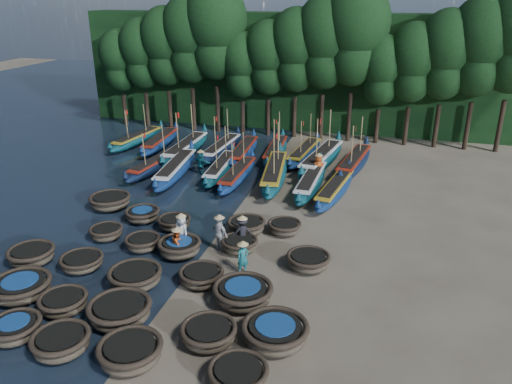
% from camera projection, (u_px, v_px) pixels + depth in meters
% --- Properties ---
extents(ground, '(120.00, 120.00, 0.00)m').
position_uv_depth(ground, '(214.00, 240.00, 25.24)').
color(ground, gray).
rests_on(ground, ground).
extents(foliage_wall, '(40.00, 3.00, 10.00)m').
position_uv_depth(foliage_wall, '(302.00, 72.00, 44.37)').
color(foliage_wall, black).
rests_on(foliage_wall, ground).
extents(coracle_1, '(2.33, 2.33, 0.74)m').
position_uv_depth(coracle_1, '(15.00, 328.00, 17.94)').
color(coracle_1, brown).
rests_on(coracle_1, ground).
extents(coracle_2, '(2.50, 2.50, 0.76)m').
position_uv_depth(coracle_2, '(61.00, 342.00, 17.23)').
color(coracle_2, brown).
rests_on(coracle_2, ground).
extents(coracle_3, '(2.32, 2.32, 0.79)m').
position_uv_depth(coracle_3, '(130.00, 352.00, 16.74)').
color(coracle_3, brown).
rests_on(coracle_3, ground).
extents(coracle_4, '(2.30, 2.30, 0.66)m').
position_uv_depth(coracle_4, '(238.00, 374.00, 15.87)').
color(coracle_4, brown).
rests_on(coracle_4, ground).
extents(coracle_5, '(2.46, 2.46, 0.80)m').
position_uv_depth(coracle_5, '(21.00, 287.00, 20.37)').
color(coracle_5, brown).
rests_on(coracle_5, ground).
extents(coracle_6, '(2.35, 2.35, 0.71)m').
position_uv_depth(coracle_6, '(63.00, 302.00, 19.47)').
color(coracle_6, brown).
rests_on(coracle_6, ground).
extents(coracle_7, '(2.45, 2.45, 0.83)m').
position_uv_depth(coracle_7, '(120.00, 311.00, 18.83)').
color(coracle_7, brown).
rests_on(coracle_7, ground).
extents(coracle_8, '(2.08, 2.08, 0.72)m').
position_uv_depth(coracle_8, '(209.00, 333.00, 17.71)').
color(coracle_8, brown).
rests_on(coracle_8, ground).
extents(coracle_9, '(2.92, 2.92, 0.82)m').
position_uv_depth(coracle_9, '(275.00, 332.00, 17.66)').
color(coracle_9, brown).
rests_on(coracle_9, ground).
extents(coracle_10, '(2.39, 2.39, 0.76)m').
position_uv_depth(coracle_10, '(31.00, 255.00, 22.93)').
color(coracle_10, brown).
rests_on(coracle_10, ground).
extents(coracle_11, '(2.00, 2.00, 0.65)m').
position_uv_depth(coracle_11, '(82.00, 262.00, 22.47)').
color(coracle_11, brown).
rests_on(coracle_11, ground).
extents(coracle_12, '(2.62, 2.62, 0.78)m').
position_uv_depth(coracle_12, '(135.00, 277.00, 21.16)').
color(coracle_12, brown).
rests_on(coracle_12, ground).
extents(coracle_13, '(2.04, 2.04, 0.68)m').
position_uv_depth(coracle_13, '(201.00, 276.00, 21.32)').
color(coracle_13, brown).
rests_on(coracle_13, ground).
extents(coracle_14, '(2.69, 2.69, 0.82)m').
position_uv_depth(coracle_14, '(243.00, 293.00, 19.95)').
color(coracle_14, brown).
rests_on(coracle_14, ground).
extents(coracle_15, '(1.81, 1.81, 0.65)m').
position_uv_depth(coracle_15, '(106.00, 232.00, 25.21)').
color(coracle_15, brown).
rests_on(coracle_15, ground).
extents(coracle_16, '(1.99, 1.99, 0.68)m').
position_uv_depth(coracle_16, '(143.00, 242.00, 24.16)').
color(coracle_16, brown).
rests_on(coracle_16, ground).
extents(coracle_17, '(2.08, 2.08, 0.81)m').
position_uv_depth(coracle_17, '(180.00, 247.00, 23.55)').
color(coracle_17, brown).
rests_on(coracle_17, ground).
extents(coracle_18, '(2.14, 2.14, 0.67)m').
position_uv_depth(coracle_18, '(239.00, 244.00, 24.00)').
color(coracle_18, brown).
rests_on(coracle_18, ground).
extents(coracle_19, '(2.02, 2.02, 0.70)m').
position_uv_depth(coracle_19, '(308.00, 260.00, 22.51)').
color(coracle_19, brown).
rests_on(coracle_19, ground).
extents(coracle_20, '(2.75, 2.75, 0.79)m').
position_uv_depth(coracle_20, '(110.00, 201.00, 28.76)').
color(coracle_20, brown).
rests_on(coracle_20, ground).
extents(coracle_21, '(1.90, 1.90, 0.71)m').
position_uv_depth(coracle_21, '(143.00, 214.00, 27.14)').
color(coracle_21, brown).
rests_on(coracle_21, ground).
extents(coracle_22, '(1.98, 1.98, 0.66)m').
position_uv_depth(coracle_22, '(174.00, 222.00, 26.28)').
color(coracle_22, brown).
rests_on(coracle_22, ground).
extents(coracle_23, '(2.06, 2.06, 0.72)m').
position_uv_depth(coracle_23, '(246.00, 226.00, 25.83)').
color(coracle_23, brown).
rests_on(coracle_23, ground).
extents(coracle_24, '(1.93, 1.93, 0.66)m').
position_uv_depth(coracle_24, '(284.00, 227.00, 25.77)').
color(coracle_24, brown).
rests_on(coracle_24, ground).
extents(long_boat_2, '(2.05, 7.30, 3.12)m').
position_uv_depth(long_boat_2, '(155.00, 165.00, 34.61)').
color(long_boat_2, '#11273E').
rests_on(long_boat_2, ground).
extents(long_boat_3, '(2.37, 8.35, 1.48)m').
position_uv_depth(long_boat_3, '(176.00, 169.00, 33.64)').
color(long_boat_3, navy).
rests_on(long_boat_3, ground).
extents(long_boat_4, '(1.81, 7.45, 3.17)m').
position_uv_depth(long_boat_4, '(221.00, 168.00, 33.96)').
color(long_boat_4, '#0E4B4F').
rests_on(long_boat_4, ground).
extents(long_boat_5, '(1.30, 7.31, 3.10)m').
position_uv_depth(long_boat_5, '(238.00, 174.00, 32.78)').
color(long_boat_5, navy).
rests_on(long_boat_5, ground).
extents(long_boat_6, '(2.69, 8.73, 3.74)m').
position_uv_depth(long_boat_6, '(274.00, 173.00, 32.75)').
color(long_boat_6, '#0E4B4F').
rests_on(long_boat_6, ground).
extents(long_boat_7, '(1.55, 7.87, 1.39)m').
position_uv_depth(long_boat_7, '(311.00, 182.00, 31.46)').
color(long_boat_7, '#0E4B4F').
rests_on(long_boat_7, ground).
extents(long_boat_8, '(2.33, 7.37, 1.31)m').
position_uv_depth(long_boat_8, '(335.00, 189.00, 30.33)').
color(long_boat_8, navy).
rests_on(long_boat_8, ground).
extents(long_boat_9, '(2.22, 7.39, 3.16)m').
position_uv_depth(long_boat_9, '(138.00, 139.00, 40.64)').
color(long_boat_9, '#0E4B4F').
rests_on(long_boat_9, ground).
extents(long_boat_10, '(1.86, 7.71, 1.36)m').
position_uv_depth(long_boat_10, '(161.00, 141.00, 39.93)').
color(long_boat_10, navy).
rests_on(long_boat_10, ground).
extents(long_boat_11, '(1.65, 8.80, 3.74)m').
position_uv_depth(long_boat_11, '(186.00, 149.00, 37.85)').
color(long_boat_11, '#0E4B4F').
rests_on(long_boat_11, ground).
extents(long_boat_12, '(1.70, 7.90, 3.36)m').
position_uv_depth(long_boat_12, '(222.00, 148.00, 38.09)').
color(long_boat_12, '#11273E').
rests_on(long_boat_12, ground).
extents(long_boat_13, '(1.83, 7.81, 1.38)m').
position_uv_depth(long_boat_13, '(243.00, 152.00, 37.37)').
color(long_boat_13, navy).
rests_on(long_boat_13, ground).
extents(long_boat_14, '(1.91, 7.71, 3.29)m').
position_uv_depth(long_boat_14, '(276.00, 151.00, 37.55)').
color(long_boat_14, '#0E4B4F').
rests_on(long_boat_14, ground).
extents(long_boat_15, '(2.10, 7.62, 3.25)m').
position_uv_depth(long_boat_15, '(304.00, 153.00, 37.14)').
color(long_boat_15, navy).
rests_on(long_boat_15, ground).
extents(long_boat_16, '(2.98, 9.11, 3.91)m').
position_uv_depth(long_boat_16, '(322.00, 159.00, 35.49)').
color(long_boat_16, '#0E4B4F').
rests_on(long_boat_16, ground).
extents(long_boat_17, '(2.58, 8.33, 3.57)m').
position_uv_depth(long_boat_17, '(354.00, 162.00, 34.91)').
color(long_boat_17, '#11273E').
rests_on(long_boat_17, ground).
extents(fisherman_0, '(1.01, 0.90, 1.94)m').
position_uv_depth(fisherman_0, '(182.00, 230.00, 24.17)').
color(fisherman_0, silver).
rests_on(fisherman_0, ground).
extents(fisherman_1, '(0.65, 0.61, 1.69)m').
position_uv_depth(fisherman_1, '(243.00, 255.00, 21.99)').
color(fisherman_1, '#1B7075').
rests_on(fisherman_1, ground).
extents(fisherman_2, '(0.63, 0.78, 1.71)m').
position_uv_depth(fisherman_2, '(178.00, 242.00, 23.26)').
color(fisherman_2, '#BC4919').
rests_on(fisherman_2, ground).
extents(fisherman_3, '(1.16, 0.96, 1.76)m').
position_uv_depth(fisherman_3, '(242.00, 231.00, 24.33)').
color(fisherman_3, black).
rests_on(fisherman_3, ground).
extents(fisherman_4, '(1.14, 0.91, 2.01)m').
position_uv_depth(fisherman_4, '(220.00, 233.00, 23.87)').
color(fisherman_4, silver).
rests_on(fisherman_4, ground).
extents(fisherman_5, '(1.58, 1.13, 1.85)m').
position_uv_depth(fisherman_5, '(201.00, 162.00, 34.04)').
color(fisherman_5, '#1B7075').
rests_on(fisherman_5, ground).
extents(fisherman_6, '(1.03, 0.96, 1.97)m').
position_uv_depth(fisherman_6, '(318.00, 167.00, 32.89)').
color(fisherman_6, '#BC4919').
rests_on(fisherman_6, ground).
extents(tree_0, '(3.68, 3.68, 8.68)m').
position_uv_depth(tree_0, '(120.00, 60.00, 44.82)').
color(tree_0, black).
rests_on(tree_0, ground).
extents(tree_1, '(4.09, 4.09, 9.65)m').
position_uv_depth(tree_1, '(142.00, 53.00, 44.00)').
color(tree_1, black).
rests_on(tree_1, ground).
extents(tree_2, '(4.51, 4.51, 10.63)m').
position_uv_depth(tree_2, '(166.00, 45.00, 43.18)').
color(tree_2, black).
rests_on(tree_2, ground).
extents(tree_3, '(4.92, 4.92, 11.60)m').
position_uv_depth(tree_3, '(190.00, 38.00, 42.36)').
color(tree_3, black).
rests_on(tree_3, ground).
extents(tree_4, '(5.34, 5.34, 12.58)m').
position_uv_depth(tree_4, '(215.00, 30.00, 41.54)').
color(tree_4, black).
rests_on(tree_4, ground).
extents(tree_5, '(3.68, 3.68, 8.68)m').
position_uv_depth(tree_5, '(242.00, 64.00, 41.99)').
color(tree_5, black).
rests_on(tree_5, ground).
extents(tree_6, '(4.09, 4.09, 9.65)m').
position_uv_depth(tree_6, '(269.00, 57.00, 41.17)').
color(tree_6, black).
rests_on(tree_6, ground).
extents(tree_7, '(4.51, 4.51, 10.63)m').
position_uv_depth(tree_7, '(296.00, 49.00, 40.35)').
color(tree_7, black).
rests_on(tree_7, ground).
extents(tree_8, '(4.92, 4.92, 11.60)m').
position_uv_depth(tree_8, '(325.00, 41.00, 39.53)').
color(tree_8, black).
rests_on(tree_8, ground).
extents(tree_9, '(5.34, 5.34, 12.58)m').
position_uv_depth(tree_9, '(355.00, 33.00, 38.71)').
color(tree_9, black).
rests_on(tree_9, ground).
extents(tree_10, '(3.68, 3.68, 8.68)m').
position_uv_depth(tree_10, '(382.00, 69.00, 39.16)').
color(tree_10, black).
rests_on(tree_10, ground).
extents(tree_11, '(4.09, 4.09, 9.65)m').
position_uv_depth(tree_11, '(414.00, 62.00, 38.34)').
color(tree_11, black).
rests_on(tree_11, ground).
extents(tree_12, '(4.51, 4.51, 10.63)m').
position_uv_depth(tree_12, '(446.00, 54.00, 37.52)').
color(tree_12, black).
rests_on(tree_12, ground).
extents(tree_13, '(4.92, 4.92, 11.60)m').
position_uv_depth(tree_13, '(481.00, 45.00, 36.70)').
color(tree_13, black).
rests_on(tree_13, ground).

